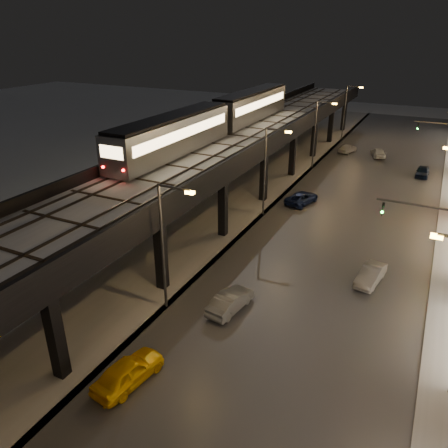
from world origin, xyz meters
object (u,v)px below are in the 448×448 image
at_px(subway_train, 218,117).
at_px(car_onc_silver, 371,275).
at_px(car_far_white, 348,149).
at_px(car_mid_silver, 302,198).
at_px(car_mid_dark, 378,153).
at_px(car_taxi, 128,372).
at_px(car_near_white, 230,302).
at_px(car_onc_red, 423,172).

distance_m(subway_train, car_onc_silver, 25.44).
bearing_deg(car_onc_silver, subway_train, 154.18).
distance_m(car_far_white, car_onc_silver, 38.09).
bearing_deg(car_mid_silver, car_mid_dark, -88.00).
xyz_separation_m(car_taxi, car_far_white, (0.52, 53.16, -0.10)).
bearing_deg(car_mid_dark, car_taxi, 67.39).
bearing_deg(car_near_white, car_mid_dark, -86.36).
bearing_deg(car_taxi, car_onc_silver, -113.32).
bearing_deg(car_mid_dark, car_far_white, -22.62).
xyz_separation_m(car_onc_silver, car_onc_red, (1.67, 29.29, 0.01)).
bearing_deg(car_taxi, subway_train, -63.64).
height_order(car_near_white, car_onc_silver, car_near_white).
height_order(car_near_white, car_onc_red, car_near_white).
bearing_deg(car_mid_silver, car_onc_silver, 138.55).
xyz_separation_m(subway_train, car_taxi, (9.88, -30.14, -7.66)).
relative_size(car_mid_silver, car_onc_red, 1.19).
distance_m(car_taxi, car_mid_silver, 29.63).
xyz_separation_m(car_mid_silver, car_far_white, (-0.00, 23.54, 0.01)).
xyz_separation_m(car_taxi, car_mid_silver, (0.52, 29.62, -0.11)).
bearing_deg(car_mid_silver, car_onc_red, -111.70).
distance_m(car_near_white, car_onc_silver, 11.14).
bearing_deg(car_far_white, car_near_white, 108.36).
xyz_separation_m(car_mid_silver, car_mid_dark, (4.58, 23.09, -0.02)).
distance_m(car_mid_silver, car_mid_dark, 23.54).
distance_m(car_mid_dark, car_onc_silver, 36.77).
height_order(car_taxi, car_far_white, car_taxi).
bearing_deg(car_onc_red, car_onc_silver, -92.12).
bearing_deg(car_onc_red, car_taxi, -103.20).
relative_size(subway_train, car_far_white, 9.76).
xyz_separation_m(subway_train, car_mid_dark, (14.99, 22.57, -7.78)).
bearing_deg(car_onc_silver, car_mid_dark, 106.74).
height_order(car_mid_silver, car_mid_dark, car_mid_silver).
height_order(car_mid_silver, car_onc_red, car_onc_red).
relative_size(car_far_white, car_onc_silver, 0.97).
relative_size(subway_train, car_onc_red, 9.67).
bearing_deg(car_onc_red, car_far_white, 146.82).
bearing_deg(car_near_white, car_mid_silver, -78.28).
xyz_separation_m(car_taxi, car_near_white, (2.05, 8.45, -0.06)).
bearing_deg(car_taxi, car_mid_dark, -87.32).
relative_size(car_taxi, car_mid_silver, 0.96).
bearing_deg(car_far_white, subway_train, 82.08).
distance_m(car_near_white, car_mid_silver, 21.23).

